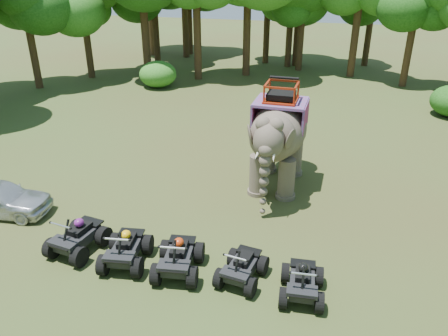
{
  "coord_description": "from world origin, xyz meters",
  "views": [
    {
      "loc": [
        3.56,
        -11.84,
        8.44
      ],
      "look_at": [
        0.0,
        1.2,
        1.9
      ],
      "focal_mm": 35.0,
      "sensor_mm": 36.0,
      "label": 1
    }
  ],
  "objects": [
    {
      "name": "ground",
      "position": [
        0.0,
        0.0,
        0.0
      ],
      "size": [
        110.0,
        110.0,
        0.0
      ],
      "primitive_type": "plane",
      "color": "#47381E",
      "rests_on": "ground"
    },
    {
      "name": "elephant",
      "position": [
        1.42,
        4.17,
        2.14
      ],
      "size": [
        2.34,
        5.14,
        4.29
      ],
      "primitive_type": null,
      "rotation": [
        0.0,
        0.0,
        -0.02
      ],
      "color": "brown",
      "rests_on": "ground"
    },
    {
      "name": "atv_0",
      "position": [
        -3.89,
        -2.05,
        0.67
      ],
      "size": [
        1.57,
        1.98,
        1.34
      ],
      "primitive_type": null,
      "rotation": [
        0.0,
        0.0,
        -0.15
      ],
      "color": "black",
      "rests_on": "ground"
    },
    {
      "name": "atv_1",
      "position": [
        -2.15,
        -2.22,
        0.65
      ],
      "size": [
        1.53,
        1.93,
        1.3
      ],
      "primitive_type": null,
      "rotation": [
        0.0,
        0.0,
        0.15
      ],
      "color": "black",
      "rests_on": "ground"
    },
    {
      "name": "atv_2",
      "position": [
        -0.46,
        -2.2,
        0.66
      ],
      "size": [
        1.55,
        1.96,
        1.32
      ],
      "primitive_type": null,
      "rotation": [
        0.0,
        0.0,
        0.15
      ],
      "color": "black",
      "rests_on": "ground"
    },
    {
      "name": "atv_3",
      "position": [
        1.42,
        -2.05,
        0.59
      ],
      "size": [
        1.38,
        1.74,
        1.18
      ],
      "primitive_type": null,
      "rotation": [
        0.0,
        0.0,
        -0.14
      ],
      "color": "black",
      "rests_on": "ground"
    },
    {
      "name": "atv_4",
      "position": [
        3.15,
        -2.26,
        0.6
      ],
      "size": [
        1.31,
        1.7,
        1.19
      ],
      "primitive_type": null,
      "rotation": [
        0.0,
        0.0,
        0.08
      ],
      "color": "black",
      "rests_on": "ground"
    },
    {
      "name": "tree_0",
      "position": [
        0.0,
        24.71,
        3.38
      ],
      "size": [
        4.73,
        4.73,
        6.75
      ],
      "primitive_type": null,
      "color": "#195114",
      "rests_on": "ground"
    },
    {
      "name": "tree_1",
      "position": [
        4.17,
        23.63,
        4.36
      ],
      "size": [
        6.1,
        6.1,
        8.72
      ],
      "primitive_type": null,
      "color": "#195114",
      "rests_on": "ground"
    },
    {
      "name": "tree_2",
      "position": [
        7.88,
        21.68,
        3.49
      ],
      "size": [
        4.88,
        4.88,
        6.97
      ],
      "primitive_type": null,
      "color": "#195114",
      "rests_on": "ground"
    },
    {
      "name": "tree_28",
      "position": [
        -17.31,
        14.33,
        3.65
      ],
      "size": [
        5.11,
        5.11,
        7.29
      ],
      "primitive_type": null,
      "color": "#195114",
      "rests_on": "ground"
    },
    {
      "name": "tree_29",
      "position": [
        -15.29,
        18.04,
        3.58
      ],
      "size": [
        5.02,
        5.02,
        7.17
      ],
      "primitive_type": null,
      "color": "#195114",
      "rests_on": "ground"
    },
    {
      "name": "tree_30",
      "position": [
        -10.96,
        19.06,
        4.74
      ],
      "size": [
        6.64,
        6.64,
        9.48
      ],
      "primitive_type": null,
      "color": "#195114",
      "rests_on": "ground"
    },
    {
      "name": "tree_31",
      "position": [
        -7.1,
        19.74,
        4.47
      ],
      "size": [
        6.26,
        6.26,
        8.95
      ],
      "primitive_type": null,
      "color": "#195114",
      "rests_on": "ground"
    },
    {
      "name": "tree_32",
      "position": [
        -3.84,
        21.93,
        4.57
      ],
      "size": [
        6.4,
        6.4,
        9.15
      ],
      "primitive_type": null,
      "color": "#195114",
      "rests_on": "ground"
    },
    {
      "name": "tree_33",
      "position": [
        -3.15,
        26.7,
        3.73
      ],
      "size": [
        5.22,
        5.22,
        7.46
      ],
      "primitive_type": null,
      "color": "#195114",
      "rests_on": "ground"
    },
    {
      "name": "tree_34",
      "position": [
        -11.49,
        22.22,
        3.65
      ],
      "size": [
        5.11,
        5.11,
        7.3
      ],
      "primitive_type": null,
      "color": "#195114",
      "rests_on": "ground"
    },
    {
      "name": "tree_36",
      "position": [
        -0.25,
        26.89,
        5.02
      ],
      "size": [
        7.03,
        7.03,
        10.05
      ],
      "primitive_type": null,
      "color": "#195114",
      "rests_on": "ground"
    },
    {
      "name": "tree_37",
      "position": [
        -10.76,
        27.24,
        4.78
      ],
      "size": [
        6.69,
        6.69,
        9.56
      ],
      "primitive_type": null,
      "color": "#195114",
      "rests_on": "ground"
    },
    {
      "name": "tree_40",
      "position": [
        -10.86,
        28.63,
        4.33
      ],
      "size": [
        6.06,
        6.06,
        8.65
      ],
      "primitive_type": null,
      "color": "#195114",
      "rests_on": "ground"
    },
    {
      "name": "tree_42",
      "position": [
        -1.06,
        25.79,
        3.8
      ],
      "size": [
        5.32,
        5.32,
        7.6
      ],
      "primitive_type": null,
      "color": "#195114",
      "rests_on": "ground"
    },
    {
      "name": "tree_43",
      "position": [
        -0.45,
        26.36,
        5.2
      ],
      "size": [
        7.28,
        7.28,
        10.4
      ],
      "primitive_type": null,
      "color": "#195114",
      "rests_on": "ground"
    },
    {
      "name": "tree_44",
      "position": [
        5.31,
        27.9,
        3.74
      ],
      "size": [
        5.24,
        5.24,
        7.48
      ],
      "primitive_type": null,
      "color": "#195114",
      "rests_on": "ground"
    }
  ]
}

